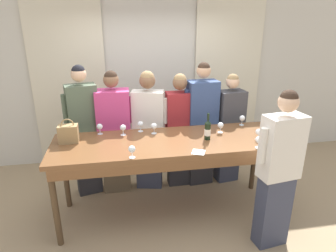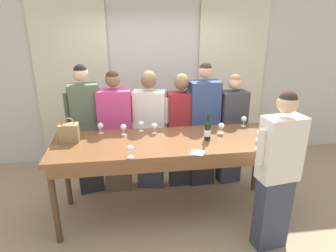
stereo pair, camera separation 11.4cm
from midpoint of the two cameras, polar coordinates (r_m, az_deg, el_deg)
The scene contains 24 objects.
ground_plane at distance 4.08m, azimuth 1.01°, elevation -16.04°, with size 18.00×18.00×0.00m, color tan.
wall_back at distance 5.14m, azimuth -1.95°, elevation 8.92°, with size 12.00×0.06×2.80m.
curtain_panel_left at distance 5.12m, azimuth -16.91°, elevation 7.38°, with size 1.16×0.03×2.69m.
curtain_panel_right at distance 5.38m, azimuth 12.47°, elevation 8.39°, with size 1.16×0.03×2.69m.
tasting_bar at distance 3.58m, azimuth 1.16°, elevation -4.26°, with size 2.76×0.88×1.02m.
wine_bottle at distance 3.58m, azimuth 8.46°, elevation -0.82°, with size 0.08×0.08×0.33m.
handbag at distance 3.68m, azimuth -17.48°, elevation -1.15°, with size 0.22×0.14×0.29m.
wine_glass_front_left at distance 3.82m, azimuth 10.96°, elevation -0.03°, with size 0.07×0.07×0.14m.
wine_glass_front_mid at distance 3.74m, azimuth -7.63°, elevation -0.26°, with size 0.07×0.07×0.14m.
wine_glass_front_right at distance 3.75m, azimuth -1.75°, elevation -0.06°, with size 0.07×0.07×0.14m.
wine_glass_center_left at distance 3.83m, azimuth -11.91°, elevation -0.02°, with size 0.07×0.07×0.14m.
wine_glass_center_mid at distance 4.14m, azimuth 15.01°, elevation 1.22°, with size 0.07×0.07×0.14m.
wine_glass_center_right at distance 3.83m, azimuth -4.32°, elevation 0.36°, with size 0.07×0.07×0.14m.
wine_glass_back_left at distance 3.70m, azimuth 17.85°, elevation -1.35°, with size 0.07×0.07×0.14m.
wine_glass_back_mid at distance 3.47m, azimuth 17.78°, elevation -2.78°, with size 0.07×0.07×0.14m.
wine_glass_back_right at distance 3.14m, azimuth -6.18°, elevation -4.37°, with size 0.07×0.07×0.14m.
napkin at distance 3.28m, azimuth 6.58°, elevation -5.04°, with size 0.18×0.18×0.00m.
guest_olive_jacket at distance 4.23m, azimuth -14.56°, elevation -0.70°, with size 0.50×0.33×1.84m.
guest_pink_top at distance 4.22m, azimuth -9.11°, elevation -1.27°, with size 0.56×0.29×1.75m.
guest_cream_sweater at distance 4.23m, azimuth -2.71°, elevation -0.70°, with size 0.55×0.31×1.74m.
guest_striped_shirt at distance 4.30m, azimuth 3.22°, elevation -0.70°, with size 0.49×0.22×1.69m.
guest_navy_coat at distance 4.35m, azimuth 7.46°, elevation 0.15°, with size 0.53×0.29×1.83m.
guest_beige_cap at distance 4.51m, azimuth 12.66°, elevation -0.62°, with size 0.50×0.31×1.66m.
host_pouring at distance 3.31m, azimuth 21.08°, elevation -8.29°, with size 0.52×0.28×1.77m.
Camera 2 is at (-0.46, -3.25, 2.43)m, focal length 32.00 mm.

